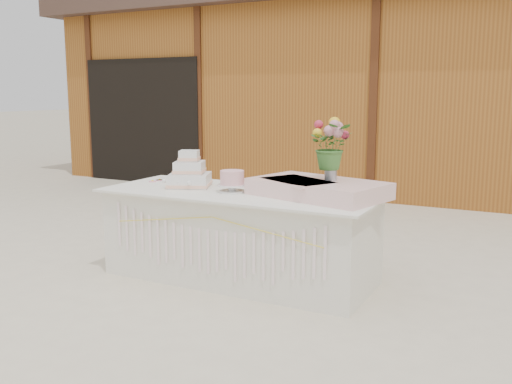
% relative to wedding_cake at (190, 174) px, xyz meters
% --- Properties ---
extents(ground, '(80.00, 80.00, 0.00)m').
position_rel_wedding_cake_xyz_m(ground, '(0.53, -0.02, -0.88)').
color(ground, beige).
rests_on(ground, ground).
extents(barn, '(12.60, 4.60, 3.30)m').
position_rel_wedding_cake_xyz_m(barn, '(0.51, 5.97, 0.80)').
color(barn, brown).
rests_on(barn, ground).
extents(cake_table, '(2.40, 1.00, 0.77)m').
position_rel_wedding_cake_xyz_m(cake_table, '(0.53, -0.02, -0.49)').
color(cake_table, silver).
rests_on(cake_table, ground).
extents(wedding_cake, '(0.48, 0.48, 0.33)m').
position_rel_wedding_cake_xyz_m(wedding_cake, '(0.00, 0.00, 0.00)').
color(wedding_cake, white).
rests_on(wedding_cake, cake_table).
extents(pink_cake_stand, '(0.26, 0.26, 0.19)m').
position_rel_wedding_cake_xyz_m(pink_cake_stand, '(0.48, -0.07, -0.01)').
color(pink_cake_stand, white).
rests_on(pink_cake_stand, cake_table).
extents(satin_runner, '(1.19, 0.87, 0.13)m').
position_rel_wedding_cake_xyz_m(satin_runner, '(1.21, 0.06, -0.04)').
color(satin_runner, beige).
rests_on(satin_runner, cake_table).
extents(flower_vase, '(0.10, 0.10, 0.14)m').
position_rel_wedding_cake_xyz_m(flower_vase, '(1.29, 0.12, 0.09)').
color(flower_vase, '#A1A2A6').
rests_on(flower_vase, satin_runner).
extents(bouquet, '(0.43, 0.40, 0.38)m').
position_rel_wedding_cake_xyz_m(bouquet, '(1.29, 0.12, 0.35)').
color(bouquet, '#3C712D').
rests_on(bouquet, flower_vase).
extents(loose_flowers, '(0.16, 0.35, 0.02)m').
position_rel_wedding_cake_xyz_m(loose_flowers, '(-0.44, 0.08, -0.10)').
color(loose_flowers, pink).
rests_on(loose_flowers, cake_table).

